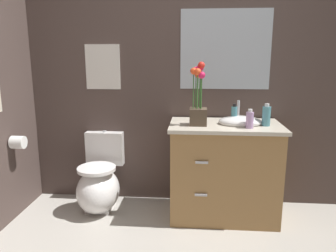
# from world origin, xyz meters

# --- Properties ---
(wall_back) EXTENTS (4.64, 0.05, 2.50)m
(wall_back) POSITION_xyz_m (0.20, 1.65, 1.25)
(wall_back) COLOR #4C3D38
(wall_back) RESTS_ON ground_plane
(toilet) EXTENTS (0.38, 0.59, 0.69)m
(toilet) POSITION_xyz_m (-0.79, 1.35, 0.24)
(toilet) COLOR white
(toilet) RESTS_ON ground_plane
(vanity_cabinet) EXTENTS (0.94, 0.56, 1.01)m
(vanity_cabinet) POSITION_xyz_m (0.33, 1.33, 0.43)
(vanity_cabinet) COLOR #9E7242
(vanity_cabinet) RESTS_ON ground_plane
(flower_vase) EXTENTS (0.14, 0.14, 0.52)m
(flower_vase) POSITION_xyz_m (0.10, 1.26, 1.02)
(flower_vase) COLOR #4C3D2D
(flower_vase) RESTS_ON vanity_cabinet
(soap_bottle) EXTENTS (0.06, 0.06, 0.15)m
(soap_bottle) POSITION_xyz_m (0.51, 1.18, 0.90)
(soap_bottle) COLOR #B28CBF
(soap_bottle) RESTS_ON vanity_cabinet
(lotion_bottle) EXTENTS (0.07, 0.07, 0.18)m
(lotion_bottle) POSITION_xyz_m (0.65, 1.29, 0.92)
(lotion_bottle) COLOR teal
(lotion_bottle) RESTS_ON vanity_cabinet
(hand_wash_bottle) EXTENTS (0.05, 0.05, 0.17)m
(hand_wash_bottle) POSITION_xyz_m (0.40, 1.34, 0.91)
(hand_wash_bottle) COLOR teal
(hand_wash_bottle) RESTS_ON vanity_cabinet
(wall_poster) EXTENTS (0.32, 0.01, 0.41)m
(wall_poster) POSITION_xyz_m (-0.79, 1.62, 1.29)
(wall_poster) COLOR silver
(wall_mirror) EXTENTS (0.80, 0.01, 0.70)m
(wall_mirror) POSITION_xyz_m (0.33, 1.62, 1.45)
(wall_mirror) COLOR #B2BCC6
(toilet_paper_roll) EXTENTS (0.11, 0.11, 0.11)m
(toilet_paper_roll) POSITION_xyz_m (-1.42, 1.16, 0.68)
(toilet_paper_roll) COLOR white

